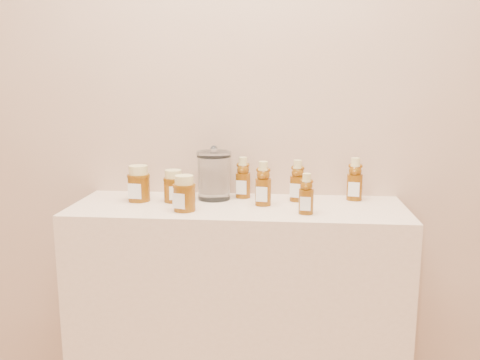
# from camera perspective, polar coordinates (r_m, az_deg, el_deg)

# --- Properties ---
(wall_back) EXTENTS (3.50, 0.02, 2.70)m
(wall_back) POSITION_cam_1_polar(r_m,az_deg,el_deg) (1.97, 0.30, 11.33)
(wall_back) COLOR tan
(wall_back) RESTS_ON ground
(display_table) EXTENTS (1.20, 0.40, 0.90)m
(display_table) POSITION_cam_1_polar(r_m,az_deg,el_deg) (1.99, -0.24, -15.57)
(display_table) COLOR beige
(display_table) RESTS_ON ground
(bear_bottle_back_left) EXTENTS (0.07, 0.07, 0.18)m
(bear_bottle_back_left) POSITION_cam_1_polar(r_m,az_deg,el_deg) (1.94, 0.34, 0.58)
(bear_bottle_back_left) COLOR #603107
(bear_bottle_back_left) RESTS_ON display_table
(bear_bottle_back_mid) EXTENTS (0.08, 0.08, 0.17)m
(bear_bottle_back_mid) POSITION_cam_1_polar(r_m,az_deg,el_deg) (1.90, 6.48, 0.23)
(bear_bottle_back_mid) COLOR #603107
(bear_bottle_back_mid) RESTS_ON display_table
(bear_bottle_back_right) EXTENTS (0.07, 0.07, 0.18)m
(bear_bottle_back_right) POSITION_cam_1_polar(r_m,az_deg,el_deg) (1.95, 12.78, 0.41)
(bear_bottle_back_right) COLOR #603107
(bear_bottle_back_right) RESTS_ON display_table
(bear_bottle_front_left) EXTENTS (0.07, 0.07, 0.18)m
(bear_bottle_front_left) POSITION_cam_1_polar(r_m,az_deg,el_deg) (1.82, 2.62, -0.07)
(bear_bottle_front_left) COLOR #603107
(bear_bottle_front_left) RESTS_ON display_table
(bear_bottle_front_right) EXTENTS (0.06, 0.06, 0.16)m
(bear_bottle_front_right) POSITION_cam_1_polar(r_m,az_deg,el_deg) (1.72, 7.46, -1.24)
(bear_bottle_front_right) COLOR #603107
(bear_bottle_front_right) RESTS_ON display_table
(honey_jar_left) EXTENTS (0.09, 0.09, 0.13)m
(honey_jar_left) POSITION_cam_1_polar(r_m,az_deg,el_deg) (1.92, -11.30, -0.37)
(honey_jar_left) COLOR #603107
(honey_jar_left) RESTS_ON display_table
(honey_jar_back) EXTENTS (0.10, 0.10, 0.12)m
(honey_jar_back) POSITION_cam_1_polar(r_m,az_deg,el_deg) (1.89, -7.47, -0.66)
(honey_jar_back) COLOR #603107
(honey_jar_back) RESTS_ON display_table
(honey_jar_front) EXTENTS (0.10, 0.10, 0.12)m
(honey_jar_front) POSITION_cam_1_polar(r_m,az_deg,el_deg) (1.76, -6.27, -1.48)
(honey_jar_front) COLOR #603107
(honey_jar_front) RESTS_ON display_table
(glass_canister) EXTENTS (0.16, 0.16, 0.20)m
(glass_canister) POSITION_cam_1_polar(r_m,az_deg,el_deg) (1.91, -2.94, 0.76)
(glass_canister) COLOR white
(glass_canister) RESTS_ON display_table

